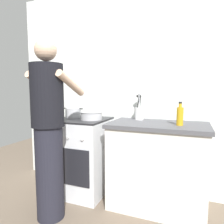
{
  "coord_description": "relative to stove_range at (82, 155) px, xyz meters",
  "views": [
    {
      "loc": [
        0.85,
        -1.94,
        1.23
      ],
      "look_at": [
        0.05,
        0.12,
        1.0
      ],
      "focal_mm": 32.42,
      "sensor_mm": 36.0,
      "label": 1
    }
  ],
  "objects": [
    {
      "name": "ground",
      "position": [
        0.35,
        -0.15,
        -0.45
      ],
      "size": [
        6.0,
        6.0,
        0.0
      ],
      "primitive_type": "plane",
      "color": "#6B5B4C"
    },
    {
      "name": "back_wall",
      "position": [
        0.55,
        0.35,
        0.8
      ],
      "size": [
        3.2,
        0.1,
        2.5
      ],
      "color": "silver",
      "rests_on": "ground"
    },
    {
      "name": "countertop",
      "position": [
        0.9,
        0.0,
        0.0
      ],
      "size": [
        1.0,
        0.6,
        0.9
      ],
      "color": "silver",
      "rests_on": "ground"
    },
    {
      "name": "stove_range",
      "position": [
        0.0,
        0.0,
        0.0
      ],
      "size": [
        0.6,
        0.62,
        0.9
      ],
      "color": "silver",
      "rests_on": "ground"
    },
    {
      "name": "pot",
      "position": [
        -0.14,
        0.04,
        0.51
      ],
      "size": [
        0.26,
        0.19,
        0.12
      ],
      "color": "#B2B2B7",
      "rests_on": "stove_range"
    },
    {
      "name": "mixing_bowl",
      "position": [
        0.14,
        -0.02,
        0.5
      ],
      "size": [
        0.26,
        0.26,
        0.09
      ],
      "color": "#B7B7BC",
      "rests_on": "stove_range"
    },
    {
      "name": "utensil_crock",
      "position": [
        0.66,
        0.18,
        0.54
      ],
      "size": [
        0.1,
        0.1,
        0.31
      ],
      "color": "silver",
      "rests_on": "countertop"
    },
    {
      "name": "oil_bottle",
      "position": [
        1.11,
        -0.06,
        0.54
      ],
      "size": [
        0.06,
        0.06,
        0.23
      ],
      "color": "gold",
      "rests_on": "countertop"
    },
    {
      "name": "person",
      "position": [
        -0.03,
        -0.56,
        0.41
      ],
      "size": [
        0.41,
        0.5,
        1.7
      ],
      "color": "black",
      "rests_on": "ground"
    }
  ]
}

